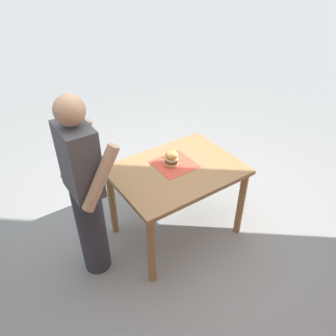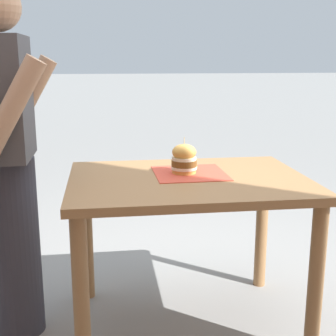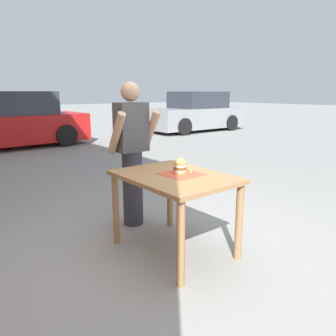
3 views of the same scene
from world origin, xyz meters
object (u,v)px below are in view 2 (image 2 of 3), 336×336
patio_table (188,202)px  diner_across_table (9,161)px  pickle_spear (189,166)px  sandwich (184,159)px

patio_table → diner_across_table: (0.06, 0.85, 0.22)m
pickle_spear → diner_across_table: diner_across_table is taller
patio_table → sandwich: size_ratio=6.33×
patio_table → diner_across_table: 0.88m
sandwich → pickle_spear: (0.11, -0.05, -0.06)m
sandwich → pickle_spear: sandwich is taller
sandwich → pickle_spear: size_ratio=2.09×
patio_table → diner_across_table: bearing=85.9°
sandwich → patio_table: bearing=-174.2°
pickle_spear → diner_across_table: size_ratio=0.05×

